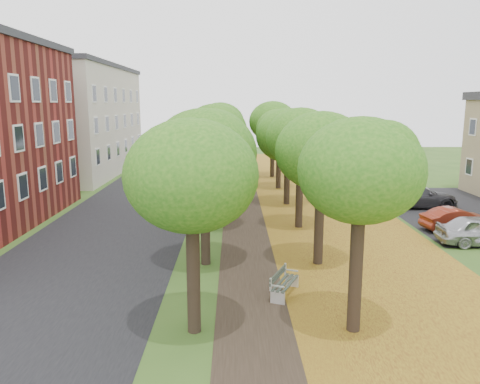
{
  "coord_description": "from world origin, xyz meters",
  "views": [
    {
      "loc": [
        -1.01,
        -13.08,
        6.76
      ],
      "look_at": [
        -0.69,
        9.3,
        2.5
      ],
      "focal_mm": 35.0,
      "sensor_mm": 36.0,
      "label": 1
    }
  ],
  "objects_px": {
    "car_grey": "(416,196)",
    "car_white": "(397,188)",
    "bench": "(284,283)",
    "car_red": "(456,219)"
  },
  "relations": [
    {
      "from": "car_red",
      "to": "car_white",
      "type": "xyz_separation_m",
      "value": [
        0.0,
        9.27,
        0.05
      ]
    },
    {
      "from": "car_red",
      "to": "car_white",
      "type": "relative_size",
      "value": 0.77
    },
    {
      "from": "bench",
      "to": "car_white",
      "type": "xyz_separation_m",
      "value": [
        10.23,
        17.78,
        0.22
      ]
    },
    {
      "from": "bench",
      "to": "car_grey",
      "type": "relative_size",
      "value": 0.36
    },
    {
      "from": "car_grey",
      "to": "car_white",
      "type": "distance_m",
      "value": 3.6
    },
    {
      "from": "car_grey",
      "to": "car_white",
      "type": "bearing_deg",
      "value": 0.06
    },
    {
      "from": "bench",
      "to": "car_grey",
      "type": "distance_m",
      "value": 17.49
    },
    {
      "from": "car_red",
      "to": "car_grey",
      "type": "xyz_separation_m",
      "value": [
        0.0,
        5.67,
        0.15
      ]
    },
    {
      "from": "car_grey",
      "to": "car_white",
      "type": "xyz_separation_m",
      "value": [
        0.0,
        3.6,
        -0.09
      ]
    },
    {
      "from": "bench",
      "to": "car_white",
      "type": "relative_size",
      "value": 0.39
    }
  ]
}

